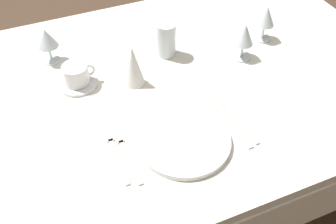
{
  "coord_description": "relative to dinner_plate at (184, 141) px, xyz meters",
  "views": [
    {
      "loc": [
        -0.37,
        -0.97,
        1.63
      ],
      "look_at": [
        -0.02,
        -0.16,
        0.76
      ],
      "focal_mm": 42.55,
      "sensor_mm": 36.0,
      "label": 1
    }
  ],
  "objects": [
    {
      "name": "saucer_left",
      "position": [
        -0.22,
        0.38,
        -0.0
      ],
      "size": [
        0.14,
        0.14,
        0.01
      ],
      "primitive_type": "cylinder",
      "color": "white",
      "rests_on": "dining_table"
    },
    {
      "name": "dinner_plate",
      "position": [
        0.0,
        0.0,
        0.0
      ],
      "size": [
        0.28,
        0.28,
        0.02
      ],
      "primitive_type": "cylinder",
      "color": "white",
      "rests_on": "dining_table"
    },
    {
      "name": "napkin_folded",
      "position": [
        -0.04,
        0.32,
        0.07
      ],
      "size": [
        0.07,
        0.07,
        0.15
      ],
      "primitive_type": "cone",
      "color": "white",
      "rests_on": "dining_table"
    },
    {
      "name": "fork_inner",
      "position": [
        -0.2,
        0.03,
        -0.01
      ],
      "size": [
        0.02,
        0.21,
        0.0
      ],
      "color": "beige",
      "rests_on": "dining_table"
    },
    {
      "name": "ground_plane",
      "position": [
        0.02,
        0.28,
        -0.75
      ],
      "size": [
        6.0,
        6.0,
        0.0
      ],
      "primitive_type": "plane",
      "color": "#4C3828"
    },
    {
      "name": "fork_outer",
      "position": [
        -0.17,
        0.02,
        -0.01
      ],
      "size": [
        0.02,
        0.2,
        0.0
      ],
      "color": "beige",
      "rests_on": "dining_table"
    },
    {
      "name": "coffee_cup_left",
      "position": [
        -0.22,
        0.38,
        0.03
      ],
      "size": [
        0.11,
        0.09,
        0.07
      ],
      "color": "white",
      "rests_on": "saucer_left"
    },
    {
      "name": "wine_glass_right",
      "position": [
        0.51,
        0.37,
        0.09
      ],
      "size": [
        0.07,
        0.07,
        0.14
      ],
      "color": "silver",
      "rests_on": "dining_table"
    },
    {
      "name": "drink_tumbler",
      "position": [
        0.12,
        0.43,
        0.05
      ],
      "size": [
        0.07,
        0.07,
        0.13
      ],
      "color": "silver",
      "rests_on": "dining_table"
    },
    {
      "name": "dining_table",
      "position": [
        0.02,
        0.28,
        -0.09
      ],
      "size": [
        1.8,
        1.11,
        0.74
      ],
      "color": "silver",
      "rests_on": "ground"
    },
    {
      "name": "spoon_soup",
      "position": [
        0.19,
        0.05,
        -0.01
      ],
      "size": [
        0.03,
        0.22,
        0.01
      ],
      "color": "beige",
      "rests_on": "dining_table"
    },
    {
      "name": "wine_glass_left",
      "position": [
        0.37,
        0.3,
        0.08
      ],
      "size": [
        0.07,
        0.07,
        0.14
      ],
      "color": "silver",
      "rests_on": "dining_table"
    },
    {
      "name": "wine_glass_centre",
      "position": [
        -0.28,
        0.55,
        0.08
      ],
      "size": [
        0.07,
        0.07,
        0.13
      ],
      "color": "silver",
      "rests_on": "dining_table"
    },
    {
      "name": "dinner_knife",
      "position": [
        0.17,
        0.02,
        -0.01
      ],
      "size": [
        0.03,
        0.24,
        0.0
      ],
      "color": "beige",
      "rests_on": "dining_table"
    }
  ]
}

